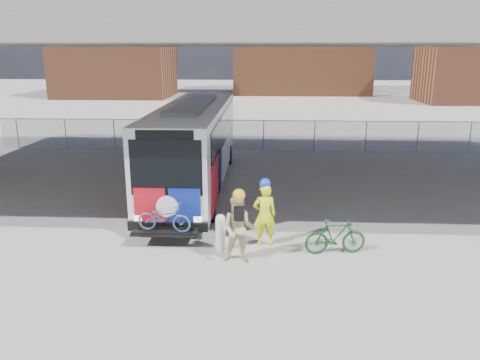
# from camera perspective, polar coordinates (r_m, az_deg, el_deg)

# --- Properties ---
(ground) EXTENTS (160.00, 160.00, 0.00)m
(ground) POSITION_cam_1_polar(r_m,az_deg,el_deg) (16.56, -0.67, -5.01)
(ground) COLOR #9E9991
(ground) RESTS_ON ground
(bus) EXTENTS (2.67, 12.96, 3.69)m
(bus) POSITION_cam_1_polar(r_m,az_deg,el_deg) (20.35, -5.59, 4.99)
(bus) COLOR silver
(bus) RESTS_ON ground
(overpass) EXTENTS (40.00, 16.00, 7.95)m
(overpass) POSITION_cam_1_polar(r_m,az_deg,el_deg) (19.51, 0.02, 17.70)
(overpass) COLOR #605E59
(overpass) RESTS_ON ground
(chainlink_fence) EXTENTS (30.00, 0.06, 30.00)m
(chainlink_fence) POSITION_cam_1_polar(r_m,az_deg,el_deg) (27.84, 0.85, 6.49)
(chainlink_fence) COLOR gray
(chainlink_fence) RESTS_ON ground
(brick_buildings) EXTENTS (54.00, 22.00, 12.00)m
(brick_buildings) POSITION_cam_1_polar(r_m,az_deg,el_deg) (63.70, 3.22, 15.20)
(brick_buildings) COLOR brown
(brick_buildings) RESTS_ON ground
(smokestack) EXTENTS (2.20, 2.20, 25.00)m
(smokestack) POSITION_cam_1_polar(r_m,az_deg,el_deg) (71.97, 14.20, 20.47)
(smokestack) COLOR brown
(smokestack) RESTS_ON ground
(bollard) EXTENTS (0.30, 0.30, 1.14)m
(bollard) POSITION_cam_1_polar(r_m,az_deg,el_deg) (14.03, -2.38, -6.25)
(bollard) COLOR white
(bollard) RESTS_ON ground
(cyclist_hivis) EXTENTS (0.78, 0.58, 2.13)m
(cyclist_hivis) POSITION_cam_1_polar(r_m,az_deg,el_deg) (14.29, 3.02, -4.05)
(cyclist_hivis) COLOR #DDF71A
(cyclist_hivis) RESTS_ON ground
(cyclist_tan) EXTENTS (1.02, 0.82, 2.17)m
(cyclist_tan) POSITION_cam_1_polar(r_m,az_deg,el_deg) (13.12, -0.13, -5.90)
(cyclist_tan) COLOR tan
(cyclist_tan) RESTS_ON ground
(bike_parked) EXTENTS (1.88, 0.78, 1.10)m
(bike_parked) POSITION_cam_1_polar(r_m,az_deg,el_deg) (14.09, 11.55, -6.75)
(bike_parked) COLOR #16471F
(bike_parked) RESTS_ON ground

